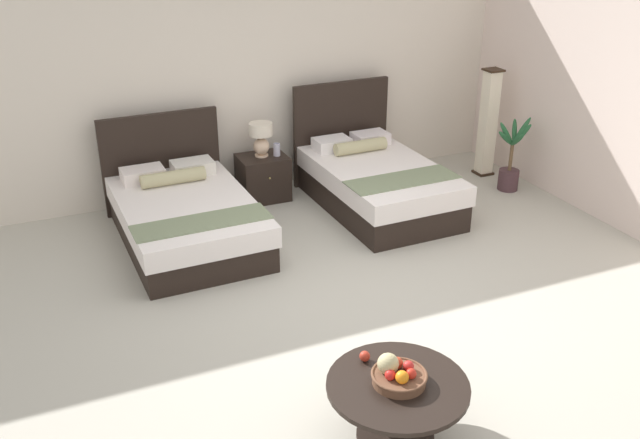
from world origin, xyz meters
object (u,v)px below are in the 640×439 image
(bed_near_corner, at_px, (376,181))
(bed_near_window, at_px, (185,215))
(fruit_bowl, at_px, (397,374))
(loose_apple, at_px, (365,356))
(vase, at_px, (277,150))
(floor_lamp_corner, at_px, (488,123))
(table_lamp, at_px, (261,136))
(nightstand, at_px, (263,177))
(potted_palm, at_px, (510,165))
(coffee_table, at_px, (397,397))

(bed_near_corner, bearing_deg, bed_near_window, -180.00)
(bed_near_corner, xyz_separation_m, fruit_bowl, (-1.68, -3.51, 0.20))
(bed_near_window, height_order, loose_apple, bed_near_window)
(vase, bearing_deg, floor_lamp_corner, -7.06)
(fruit_bowl, bearing_deg, table_lamp, 82.67)
(loose_apple, bearing_deg, bed_near_corner, 61.16)
(bed_near_window, distance_m, nightstand, 1.34)
(bed_near_window, height_order, nightstand, bed_near_window)
(loose_apple, bearing_deg, table_lamp, 80.87)
(vase, height_order, floor_lamp_corner, floor_lamp_corner)
(potted_palm, bearing_deg, floor_lamp_corner, 86.64)
(vase, xyz_separation_m, fruit_bowl, (-0.72, -4.20, -0.10))
(vase, bearing_deg, loose_apple, -101.67)
(loose_apple, distance_m, potted_palm, 4.62)
(table_lamp, bearing_deg, fruit_bowl, -97.33)
(vase, distance_m, coffee_table, 4.28)
(bed_near_corner, distance_m, floor_lamp_corner, 1.86)
(table_lamp, relative_size, loose_apple, 5.40)
(loose_apple, bearing_deg, potted_palm, 40.37)
(bed_near_window, xyz_separation_m, floor_lamp_corner, (4.04, 0.35, 0.41))
(vase, distance_m, loose_apple, 3.99)
(bed_near_window, height_order, potted_palm, bed_near_window)
(vase, relative_size, coffee_table, 0.16)
(nightstand, bearing_deg, floor_lamp_corner, -7.43)
(table_lamp, xyz_separation_m, potted_palm, (2.88, -0.97, -0.45))
(bed_near_corner, relative_size, potted_palm, 2.28)
(bed_near_corner, height_order, potted_palm, bed_near_corner)
(nightstand, relative_size, coffee_table, 0.60)
(coffee_table, height_order, fruit_bowl, fruit_bowl)
(bed_near_corner, relative_size, nightstand, 3.66)
(bed_near_corner, distance_m, coffee_table, 3.90)
(vase, xyz_separation_m, coffee_table, (-0.72, -4.21, -0.27))
(fruit_bowl, distance_m, loose_apple, 0.31)
(nightstand, xyz_separation_m, vase, (0.17, -0.04, 0.34))
(coffee_table, bearing_deg, table_lamp, 82.69)
(vase, bearing_deg, bed_near_corner, -35.87)
(loose_apple, distance_m, floor_lamp_corner, 5.04)
(bed_near_window, distance_m, coffee_table, 3.57)
(bed_near_corner, distance_m, loose_apple, 3.67)
(bed_near_window, distance_m, bed_near_corner, 2.25)
(fruit_bowl, height_order, loose_apple, fruit_bowl)
(bed_near_window, bearing_deg, nightstand, 33.21)
(potted_palm, bearing_deg, coffee_table, -136.09)
(loose_apple, xyz_separation_m, floor_lamp_corner, (3.55, 3.56, 0.21))
(bed_near_corner, height_order, coffee_table, bed_near_corner)
(bed_near_corner, xyz_separation_m, loose_apple, (-1.77, -3.21, 0.17))
(bed_near_corner, bearing_deg, fruit_bowl, -115.58)
(coffee_table, height_order, floor_lamp_corner, floor_lamp_corner)
(bed_near_window, bearing_deg, vase, 28.27)
(floor_lamp_corner, bearing_deg, fruit_bowl, -131.89)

